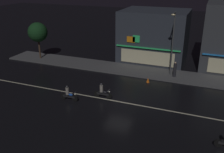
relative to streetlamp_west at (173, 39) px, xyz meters
The scene contains 10 objects.
ground_plane 10.08m from the streetlamp_west, 112.15° to the right, with size 140.00×140.00×0.00m, color black.
lane_divider_stripe 10.08m from the streetlamp_west, 112.15° to the right, with size 36.79×0.16×0.01m, color beige.
sidewalk_far 5.61m from the streetlamp_west, behind, with size 38.72×3.98×0.14m, color #4C4C4F.
storefront_left_block 6.85m from the streetlamp_west, 120.13° to the left, with size 8.86×7.41×6.93m.
streetlamp_west is the anchor object (origin of this frame).
pedestrian_on_sidewalk 3.59m from the streetlamp_west, 15.57° to the right, with size 0.38×0.38×1.84m.
street_tree 18.56m from the streetlamp_west, behind, with size 2.71×2.71×5.12m.
motorcycle_lead 10.40m from the streetlamp_west, 122.95° to the right, with size 1.90×0.60×1.52m.
motorcycle_following 13.29m from the streetlamp_west, 129.42° to the right, with size 1.90×0.60×1.52m.
traffic_cone 5.41m from the streetlamp_west, 125.97° to the right, with size 0.36×0.36×0.55m, color orange.
Camera 1 is at (7.43, -20.53, 11.44)m, focal length 40.81 mm.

